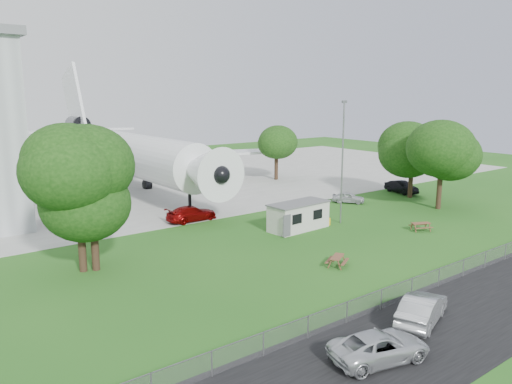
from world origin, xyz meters
TOP-DOWN VIEW (x-y plane):
  - ground at (0.00, 0.00)m, footprint 160.00×160.00m
  - asphalt_strip at (0.00, -13.00)m, footprint 120.00×8.00m
  - concrete_apron at (0.00, 38.00)m, footprint 120.00×46.00m
  - airliner at (-2.00, 35.86)m, footprint 46.36×47.73m
  - site_cabin at (3.26, 6.99)m, footprint 6.83×3.08m
  - picnic_west at (-1.44, -2.51)m, footprint 2.31×2.19m
  - picnic_east at (12.14, -0.40)m, footprint 2.27×2.13m
  - fence at (0.00, -9.50)m, footprint 58.00×0.04m
  - lamp_mast at (8.20, 6.20)m, footprint 0.16×0.16m
  - tree_west_big at (-17.01, 7.98)m, footprint 7.16×7.16m
  - tree_west_small at (-16.16, 7.68)m, footprint 6.56×6.56m
  - tree_east_front at (21.65, 3.89)m, footprint 7.60×7.60m
  - tree_east_back at (24.43, 9.67)m, footprint 7.36×7.36m
  - tree_far_apron at (19.48, 29.93)m, footprint 5.98×5.98m
  - car_centre_sedan at (-4.61, -12.03)m, footprint 5.30×3.36m
  - car_west_estate at (-9.76, -13.21)m, footprint 5.51×3.50m
  - car_ne_hatch at (15.87, 12.14)m, footprint 3.47×3.93m
  - car_ne_sedan at (25.80, 11.99)m, footprint 2.49×5.02m
  - car_apron_van at (-3.31, 15.90)m, footprint 5.39×2.34m

SIDE VIEW (x-z plane):
  - ground at x=0.00m, z-range 0.00..0.00m
  - picnic_west at x=-1.44m, z-range -0.38..0.38m
  - picnic_east at x=12.14m, z-range -0.38..0.38m
  - fence at x=0.00m, z-range -0.65..0.65m
  - asphalt_strip at x=0.00m, z-range 0.00..0.02m
  - concrete_apron at x=0.00m, z-range 0.00..0.03m
  - car_ne_hatch at x=15.87m, z-range 0.00..1.29m
  - car_west_estate at x=-9.76m, z-range 0.00..1.42m
  - car_apron_van at x=-3.31m, z-range 0.00..1.55m
  - car_ne_sedan at x=25.80m, z-range 0.00..1.58m
  - car_centre_sedan at x=-4.61m, z-range 0.00..1.65m
  - site_cabin at x=3.26m, z-range 0.00..2.62m
  - tree_west_small at x=-16.16m, z-range 0.76..8.85m
  - airliner at x=-2.00m, z-range -3.57..14.11m
  - tree_far_apron at x=19.48m, z-range 1.24..9.75m
  - tree_east_back at x=24.43m, z-range 1.13..10.78m
  - lamp_mast at x=8.20m, z-range 0.00..12.00m
  - tree_east_front at x=21.65m, z-range 1.27..11.44m
  - tree_west_big at x=-17.01m, z-range 2.08..13.44m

